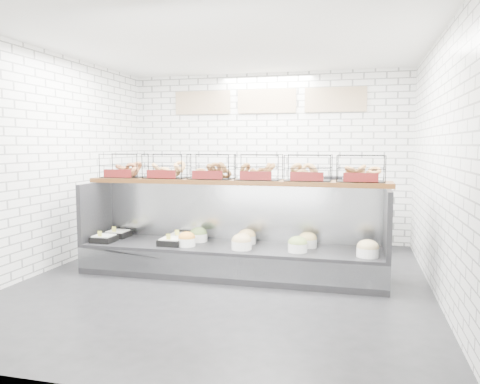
# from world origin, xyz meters

# --- Properties ---
(ground) EXTENTS (5.50, 5.50, 0.00)m
(ground) POSITION_xyz_m (0.00, 0.00, 0.00)
(ground) COLOR black
(ground) RESTS_ON ground
(room_shell) EXTENTS (5.02, 5.51, 3.01)m
(room_shell) POSITION_xyz_m (0.00, 0.60, 2.06)
(room_shell) COLOR white
(room_shell) RESTS_ON ground
(display_case) EXTENTS (4.00, 0.90, 1.20)m
(display_case) POSITION_xyz_m (0.00, 0.34, 0.33)
(display_case) COLOR black
(display_case) RESTS_ON ground
(bagel_shelf) EXTENTS (4.10, 0.50, 0.40)m
(bagel_shelf) POSITION_xyz_m (0.00, 0.52, 1.38)
(bagel_shelf) COLOR #45250E
(bagel_shelf) RESTS_ON display_case
(prep_counter) EXTENTS (4.00, 0.60, 1.20)m
(prep_counter) POSITION_xyz_m (-0.01, 2.43, 0.47)
(prep_counter) COLOR #93969B
(prep_counter) RESTS_ON ground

